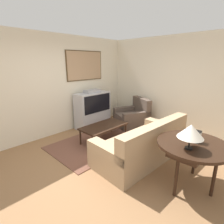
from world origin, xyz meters
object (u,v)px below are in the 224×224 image
object	(u,v)px
couch	(143,146)
console_table	(193,147)
armchair	(133,117)
table_lamp	(191,131)
mantel_clock	(197,137)
coffee_table	(104,127)
tv	(93,110)

from	to	relation	value
couch	console_table	world-z (taller)	couch
armchair	table_lamp	world-z (taller)	table_lamp
console_table	table_lamp	world-z (taller)	table_lamp
couch	mantel_clock	distance (m)	1.18
couch	coffee_table	distance (m)	1.20
tv	couch	distance (m)	2.29
table_lamp	mantel_clock	xyz separation A→B (m)	(0.32, -0.00, -0.18)
coffee_table	tv	bearing A→B (deg)	64.05
armchair	mantel_clock	xyz separation A→B (m)	(-1.53, -2.41, 0.57)
tv	table_lamp	world-z (taller)	tv
couch	table_lamp	world-z (taller)	table_lamp
tv	console_table	xyz separation A→B (m)	(-0.68, -3.24, 0.14)
table_lamp	mantel_clock	size ratio (longest dim) A/B	2.08
armchair	console_table	size ratio (longest dim) A/B	1.08
coffee_table	couch	bearing A→B (deg)	-91.35
console_table	mantel_clock	size ratio (longest dim) A/B	6.05
console_table	tv	bearing A→B (deg)	78.13
couch	tv	bearing A→B (deg)	-100.25
coffee_table	console_table	distance (m)	2.26
armchair	table_lamp	xyz separation A→B (m)	(-1.85, -2.41, 0.76)
table_lamp	mantel_clock	distance (m)	0.37
couch	coffee_table	size ratio (longest dim) A/B	1.75
table_lamp	mantel_clock	bearing A→B (deg)	-0.20
coffee_table	table_lamp	size ratio (longest dim) A/B	3.15
mantel_clock	couch	bearing A→B (deg)	85.90
tv	mantel_clock	distance (m)	3.32
couch	mantel_clock	size ratio (longest dim) A/B	11.51
tv	coffee_table	world-z (taller)	tv
table_lamp	couch	bearing A→B (deg)	69.35
coffee_table	console_table	world-z (taller)	console_table
couch	armchair	world-z (taller)	armchair
tv	coffee_table	bearing A→B (deg)	-115.95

